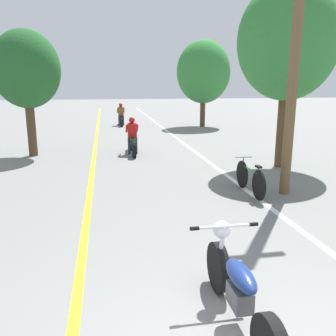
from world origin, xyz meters
TOP-DOWN VIEW (x-y plane):
  - lane_stripe_center at (-1.70, 12.91)m, footprint 0.14×48.00m
  - lane_stripe_edge at (2.25, 12.91)m, footprint 0.14×48.00m
  - utility_pole at (3.07, 5.45)m, footprint 1.10×0.24m
  - roadside_tree_right_near at (4.35, 8.22)m, footprint 3.13×2.81m
  - roadside_tree_right_far at (4.84, 19.42)m, footprint 3.30×2.97m
  - roadside_tree_left at (-3.95, 11.50)m, footprint 2.41×2.17m
  - motorcycle_foreground at (0.13, 0.97)m, footprint 0.86×2.17m
  - motorcycle_rider_lead at (-0.23, 11.20)m, footprint 0.50×2.09m
  - motorcycle_rider_far at (-0.19, 20.85)m, footprint 0.50×2.11m
  - bicycle_parked at (2.21, 5.58)m, footprint 0.44×1.76m

SIDE VIEW (x-z plane):
  - lane_stripe_center at x=-1.70m, z-range 0.00..0.01m
  - lane_stripe_edge at x=2.25m, z-range 0.00..0.01m
  - bicycle_parked at x=2.21m, z-range -0.03..0.80m
  - motorcycle_foreground at x=0.13m, z-range -0.06..0.94m
  - motorcycle_rider_lead at x=-0.23m, z-range -0.17..1.25m
  - motorcycle_rider_far at x=-0.19m, z-range -0.17..1.26m
  - roadside_tree_left at x=-3.95m, z-range 0.85..5.40m
  - roadside_tree_right_far at x=4.84m, z-range 0.71..5.96m
  - utility_pole at x=3.07m, z-range 0.09..6.96m
  - roadside_tree_right_near at x=4.35m, z-range 1.04..6.76m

